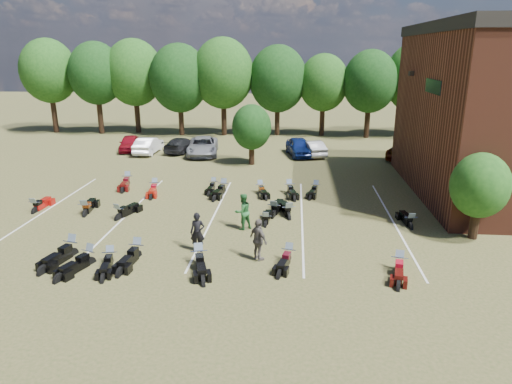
# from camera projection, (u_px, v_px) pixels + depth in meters

# --- Properties ---
(ground) EXTENTS (160.00, 160.00, 0.00)m
(ground) POSITION_uv_depth(u_px,v_px,m) (263.00, 239.00, 22.80)
(ground) COLOR brown
(ground) RESTS_ON ground
(car_0) EXTENTS (2.52, 4.44, 1.43)m
(car_0) POSITION_uv_depth(u_px,v_px,m) (130.00, 143.00, 42.62)
(car_0) COLOR maroon
(car_0) RESTS_ON ground
(car_1) EXTENTS (1.63, 4.51, 1.48)m
(car_1) POSITION_uv_depth(u_px,v_px,m) (148.00, 145.00, 41.55)
(car_1) COLOR white
(car_1) RESTS_ON ground
(car_2) EXTENTS (3.34, 5.95, 1.57)m
(car_2) POSITION_uv_depth(u_px,v_px,m) (203.00, 146.00, 40.96)
(car_2) COLOR gray
(car_2) RESTS_ON ground
(car_3) EXTENTS (2.78, 4.88, 1.33)m
(car_3) POSITION_uv_depth(u_px,v_px,m) (181.00, 145.00, 42.20)
(car_3) COLOR black
(car_3) RESTS_ON ground
(car_4) EXTENTS (2.82, 4.92, 1.58)m
(car_4) POSITION_uv_depth(u_px,v_px,m) (299.00, 147.00, 40.63)
(car_4) COLOR navy
(car_4) RESTS_ON ground
(car_5) EXTENTS (2.65, 4.41, 1.37)m
(car_5) POSITION_uv_depth(u_px,v_px,m) (312.00, 148.00, 40.68)
(car_5) COLOR beige
(car_5) RESTS_ON ground
(car_6) EXTENTS (4.53, 5.96, 1.50)m
(car_6) POSITION_uv_depth(u_px,v_px,m) (406.00, 150.00, 39.40)
(car_6) COLOR #521404
(car_6) RESTS_ON ground
(car_7) EXTENTS (2.21, 5.19, 1.49)m
(car_7) POSITION_uv_depth(u_px,v_px,m) (423.00, 151.00, 39.33)
(car_7) COLOR #3A393F
(car_7) RESTS_ON ground
(person_black) EXTENTS (0.69, 0.46, 1.88)m
(person_black) POSITION_uv_depth(u_px,v_px,m) (198.00, 232.00, 21.16)
(person_black) COLOR black
(person_black) RESTS_ON ground
(person_green) EXTENTS (1.20, 1.16, 1.94)m
(person_green) POSITION_uv_depth(u_px,v_px,m) (243.00, 212.00, 23.80)
(person_green) COLOR #25642E
(person_green) RESTS_ON ground
(person_grey) EXTENTS (1.11, 1.17, 1.94)m
(person_grey) POSITION_uv_depth(u_px,v_px,m) (259.00, 240.00, 20.24)
(person_grey) COLOR #524C47
(person_grey) RESTS_ON ground
(motorcycle_0) EXTENTS (1.50, 2.46, 1.31)m
(motorcycle_0) POSITION_uv_depth(u_px,v_px,m) (90.00, 264.00, 20.09)
(motorcycle_0) COLOR black
(motorcycle_0) RESTS_ON ground
(motorcycle_1) EXTENTS (1.35, 2.65, 1.41)m
(motorcycle_1) POSITION_uv_depth(u_px,v_px,m) (72.00, 256.00, 20.94)
(motorcycle_1) COLOR black
(motorcycle_1) RESTS_ON ground
(motorcycle_2) EXTENTS (1.04, 2.21, 1.18)m
(motorcycle_2) POSITION_uv_depth(u_px,v_px,m) (111.00, 264.00, 20.10)
(motorcycle_2) COLOR black
(motorcycle_2) RESTS_ON ground
(motorcycle_3) EXTENTS (0.97, 2.43, 1.32)m
(motorcycle_3) POSITION_uv_depth(u_px,v_px,m) (137.00, 258.00, 20.73)
(motorcycle_3) COLOR black
(motorcycle_3) RESTS_ON ground
(motorcycle_4) EXTENTS (1.44, 2.55, 1.35)m
(motorcycle_4) POSITION_uv_depth(u_px,v_px,m) (199.00, 265.00, 20.06)
(motorcycle_4) COLOR black
(motorcycle_4) RESTS_ON ground
(motorcycle_5) EXTENTS (1.16, 2.24, 1.20)m
(motorcycle_5) POSITION_uv_depth(u_px,v_px,m) (288.00, 261.00, 20.37)
(motorcycle_5) COLOR black
(motorcycle_5) RESTS_ON ground
(motorcycle_6) EXTENTS (1.17, 2.34, 1.25)m
(motorcycle_6) POSITION_uv_depth(u_px,v_px,m) (398.00, 271.00, 19.52)
(motorcycle_6) COLOR #400B09
(motorcycle_6) RESTS_ON ground
(motorcycle_7) EXTENTS (0.78, 2.30, 1.27)m
(motorcycle_7) POSITION_uv_depth(u_px,v_px,m) (35.00, 212.00, 26.52)
(motorcycle_7) COLOR maroon
(motorcycle_7) RESTS_ON ground
(motorcycle_8) EXTENTS (1.10, 2.52, 1.36)m
(motorcycle_8) POSITION_uv_depth(u_px,v_px,m) (86.00, 215.00, 26.03)
(motorcycle_8) COLOR black
(motorcycle_8) RESTS_ON ground
(motorcycle_9) EXTENTS (1.48, 2.46, 1.31)m
(motorcycle_9) POSITION_uv_depth(u_px,v_px,m) (119.00, 219.00, 25.46)
(motorcycle_9) COLOR black
(motorcycle_9) RESTS_ON ground
(motorcycle_10) EXTENTS (0.77, 2.10, 1.15)m
(motorcycle_10) POSITION_uv_depth(u_px,v_px,m) (266.00, 226.00, 24.49)
(motorcycle_10) COLOR black
(motorcycle_10) RESTS_ON ground
(motorcycle_11) EXTENTS (1.24, 2.56, 1.37)m
(motorcycle_11) POSITION_uv_depth(u_px,v_px,m) (274.00, 216.00, 25.89)
(motorcycle_11) COLOR black
(motorcycle_11) RESTS_ON ground
(motorcycle_12) EXTENTS (1.33, 2.55, 1.36)m
(motorcycle_12) POSITION_uv_depth(u_px,v_px,m) (288.00, 218.00, 25.60)
(motorcycle_12) COLOR black
(motorcycle_12) RESTS_ON ground
(motorcycle_13) EXTENTS (0.90, 2.25, 1.22)m
(motorcycle_13) POSITION_uv_depth(u_px,v_px,m) (410.00, 228.00, 24.20)
(motorcycle_13) COLOR black
(motorcycle_13) RESTS_ON ground
(motorcycle_14) EXTENTS (1.11, 2.49, 1.34)m
(motorcycle_14) POSITION_uv_depth(u_px,v_px,m) (128.00, 185.00, 31.91)
(motorcycle_14) COLOR #4B0A0A
(motorcycle_14) RESTS_ON ground
(motorcycle_15) EXTENTS (1.03, 2.35, 1.27)m
(motorcycle_15) POSITION_uv_depth(u_px,v_px,m) (155.00, 192.00, 30.45)
(motorcycle_15) COLOR #9E150B
(motorcycle_15) RESTS_ON ground
(motorcycle_16) EXTENTS (0.71, 2.05, 1.13)m
(motorcycle_16) POSITION_uv_depth(u_px,v_px,m) (214.00, 189.00, 30.97)
(motorcycle_16) COLOR black
(motorcycle_16) RESTS_ON ground
(motorcycle_17) EXTENTS (1.26, 2.23, 1.18)m
(motorcycle_17) POSITION_uv_depth(u_px,v_px,m) (260.00, 193.00, 30.20)
(motorcycle_17) COLOR black
(motorcycle_17) RESTS_ON ground
(motorcycle_18) EXTENTS (1.16, 2.49, 1.34)m
(motorcycle_18) POSITION_uv_depth(u_px,v_px,m) (223.00, 193.00, 30.19)
(motorcycle_18) COLOR black
(motorcycle_18) RESTS_ON ground
(motorcycle_19) EXTENTS (1.16, 2.36, 1.26)m
(motorcycle_19) POSITION_uv_depth(u_px,v_px,m) (289.00, 193.00, 30.15)
(motorcycle_19) COLOR black
(motorcycle_19) RESTS_ON ground
(motorcycle_20) EXTENTS (1.18, 2.21, 1.18)m
(motorcycle_20) POSITION_uv_depth(u_px,v_px,m) (315.00, 193.00, 30.17)
(motorcycle_20) COLOR black
(motorcycle_20) RESTS_ON ground
(tree_line) EXTENTS (56.00, 6.00, 9.79)m
(tree_line) POSITION_uv_depth(u_px,v_px,m) (273.00, 77.00, 48.60)
(tree_line) COLOR black
(tree_line) RESTS_ON ground
(young_tree_near_building) EXTENTS (2.80, 2.80, 4.16)m
(young_tree_near_building) POSITION_uv_depth(u_px,v_px,m) (480.00, 186.00, 22.09)
(young_tree_near_building) COLOR black
(young_tree_near_building) RESTS_ON ground
(young_tree_midfield) EXTENTS (3.20, 3.20, 4.70)m
(young_tree_midfield) POSITION_uv_depth(u_px,v_px,m) (252.00, 127.00, 36.79)
(young_tree_midfield) COLOR black
(young_tree_midfield) RESTS_ON ground
(parking_lines) EXTENTS (20.10, 14.00, 0.01)m
(parking_lines) POSITION_uv_depth(u_px,v_px,m) (214.00, 216.00, 25.90)
(parking_lines) COLOR silver
(parking_lines) RESTS_ON ground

